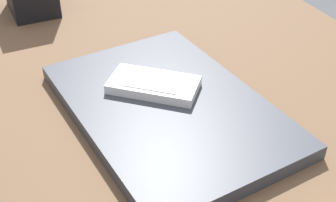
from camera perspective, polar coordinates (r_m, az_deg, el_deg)
name	(u,v)px	position (r cm, az deg, el deg)	size (l,w,h in cm)	color
desk_surface	(178,184)	(49.82, 1.27, -10.26)	(120.00, 80.00, 3.00)	brown
laptop_closed	(168,108)	(55.97, 0.00, -0.90)	(31.17, 21.09, 1.84)	#33353D
cell_phone_on_laptop	(154,85)	(57.44, -1.79, 2.05)	(11.44, 11.99, 1.34)	silver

